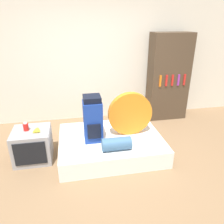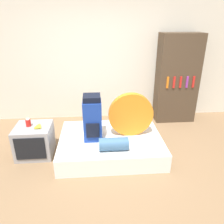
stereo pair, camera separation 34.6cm
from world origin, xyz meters
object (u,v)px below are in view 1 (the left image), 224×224
Objects in this scene: sleeping_roll at (117,144)px; bookshelf at (168,77)px; television at (33,145)px; backpack at (93,119)px; canister at (26,127)px; tent_bag at (130,114)px.

bookshelf reaches higher than sleeping_roll.
television is (-1.28, 0.42, -0.13)m from sleeping_roll.
backpack is 0.40× the size of bookshelf.
backpack is 5.70× the size of canister.
canister is at bearing -157.83° from bookshelf.
sleeping_roll is at bearing -18.57° from canister.
tent_bag is 1.28× the size of television.
backpack is at bearing -4.62° from canister.
bookshelf is at bearing 34.53° from backpack.
sleeping_roll is 0.24× the size of bookshelf.
bookshelf is (1.16, 1.15, 0.27)m from tent_bag.
television is at bearing -178.84° from tent_bag.
sleeping_roll is 2.25m from bookshelf.
bookshelf is (1.79, 1.23, 0.27)m from backpack.
tent_bag reaches higher than sleeping_roll.
tent_bag is 1.67× the size of sleeping_roll.
television is at bearing 161.82° from sleeping_roll.
tent_bag is 1.66m from bookshelf.
tent_bag is at bearing 0.06° from canister.
canister is at bearing 175.38° from backpack.
tent_bag is at bearing 7.68° from backpack.
sleeping_roll is at bearing -125.36° from tent_bag.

